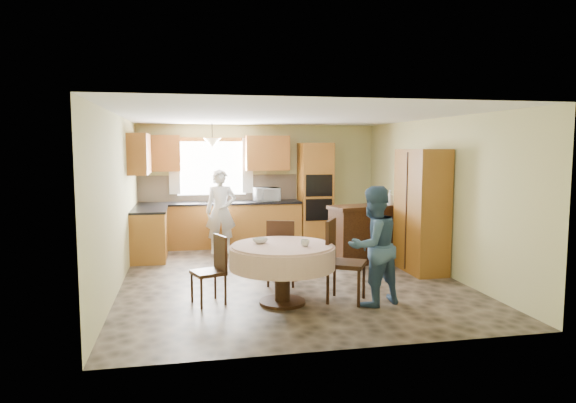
% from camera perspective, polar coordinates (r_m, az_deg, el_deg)
% --- Properties ---
extents(floor, '(5.00, 6.00, 0.01)m').
position_cam_1_polar(floor, '(8.17, -0.12, -8.33)').
color(floor, brown).
rests_on(floor, ground).
extents(ceiling, '(5.00, 6.00, 0.01)m').
position_cam_1_polar(ceiling, '(7.93, -0.12, 9.46)').
color(ceiling, white).
rests_on(ceiling, wall_back).
extents(wall_back, '(5.00, 0.02, 2.50)m').
position_cam_1_polar(wall_back, '(10.90, -3.22, 1.93)').
color(wall_back, tan).
rests_on(wall_back, floor).
extents(wall_front, '(5.00, 0.02, 2.50)m').
position_cam_1_polar(wall_front, '(5.07, 6.57, -2.80)').
color(wall_front, tan).
rests_on(wall_front, floor).
extents(wall_left, '(0.02, 6.00, 2.50)m').
position_cam_1_polar(wall_left, '(7.85, -18.31, 0.06)').
color(wall_left, tan).
rests_on(wall_left, floor).
extents(wall_right, '(0.02, 6.00, 2.50)m').
position_cam_1_polar(wall_right, '(8.79, 16.07, 0.73)').
color(wall_right, tan).
rests_on(wall_right, floor).
extents(window, '(1.40, 0.03, 1.10)m').
position_cam_1_polar(window, '(10.76, -8.51, 3.69)').
color(window, white).
rests_on(window, wall_back).
extents(curtain_left, '(0.22, 0.02, 1.15)m').
position_cam_1_polar(curtain_left, '(10.70, -12.52, 3.87)').
color(curtain_left, white).
rests_on(curtain_left, wall_back).
extents(curtain_right, '(0.22, 0.02, 1.15)m').
position_cam_1_polar(curtain_right, '(10.78, -4.50, 4.01)').
color(curtain_right, white).
rests_on(curtain_right, wall_back).
extents(base_cab_back, '(3.30, 0.60, 0.88)m').
position_cam_1_polar(base_cab_back, '(10.60, -7.52, -2.63)').
color(base_cab_back, '#B67330').
rests_on(base_cab_back, floor).
extents(counter_back, '(3.30, 0.64, 0.04)m').
position_cam_1_polar(counter_back, '(10.54, -7.56, -0.16)').
color(counter_back, black).
rests_on(counter_back, base_cab_back).
extents(base_cab_left, '(0.60, 1.20, 0.88)m').
position_cam_1_polar(base_cab_left, '(9.71, -15.14, -3.58)').
color(base_cab_left, '#B67330').
rests_on(base_cab_left, floor).
extents(counter_left, '(0.64, 1.20, 0.04)m').
position_cam_1_polar(counter_left, '(9.65, -15.21, -0.89)').
color(counter_left, black).
rests_on(counter_left, base_cab_left).
extents(backsplash, '(3.30, 0.02, 0.55)m').
position_cam_1_polar(backsplash, '(10.81, -7.68, 1.48)').
color(backsplash, tan).
rests_on(backsplash, wall_back).
extents(wall_cab_left, '(0.85, 0.33, 0.72)m').
position_cam_1_polar(wall_cab_left, '(10.61, -14.19, 5.22)').
color(wall_cab_left, '#AC5B2B').
rests_on(wall_cab_left, wall_back).
extents(wall_cab_right, '(0.90, 0.33, 0.72)m').
position_cam_1_polar(wall_cab_right, '(10.73, -2.32, 5.40)').
color(wall_cab_right, '#AC5B2B').
rests_on(wall_cab_right, wall_back).
extents(wall_cab_side, '(0.33, 1.20, 0.72)m').
position_cam_1_polar(wall_cab_side, '(9.59, -16.18, 5.10)').
color(wall_cab_side, '#AC5B2B').
rests_on(wall_cab_side, wall_left).
extents(oven_tower, '(0.66, 0.62, 2.12)m').
position_cam_1_polar(oven_tower, '(10.84, 3.05, 0.90)').
color(oven_tower, '#B67330').
rests_on(oven_tower, floor).
extents(oven_upper, '(0.56, 0.01, 0.45)m').
position_cam_1_polar(oven_upper, '(10.52, 3.48, 1.78)').
color(oven_upper, black).
rests_on(oven_upper, oven_tower).
extents(oven_lower, '(0.56, 0.01, 0.45)m').
position_cam_1_polar(oven_lower, '(10.57, 3.46, -0.92)').
color(oven_lower, black).
rests_on(oven_lower, oven_tower).
extents(pendant, '(0.36, 0.36, 0.18)m').
position_cam_1_polar(pendant, '(10.28, -8.41, 6.48)').
color(pendant, beige).
rests_on(pendant, ceiling).
extents(sideboard, '(1.43, 0.86, 0.95)m').
position_cam_1_polar(sideboard, '(9.18, 8.71, -3.75)').
color(sideboard, '#3B2210').
rests_on(sideboard, floor).
extents(space_heater, '(0.43, 0.33, 0.54)m').
position_cam_1_polar(space_heater, '(9.59, 8.86, -4.59)').
color(space_heater, black).
rests_on(space_heater, floor).
extents(cupboard, '(0.52, 1.05, 2.00)m').
position_cam_1_polar(cupboard, '(8.62, 14.61, -1.01)').
color(cupboard, '#B67330').
rests_on(cupboard, floor).
extents(dining_table, '(1.37, 1.37, 0.78)m').
position_cam_1_polar(dining_table, '(6.66, -0.63, -6.26)').
color(dining_table, '#3B2210').
rests_on(dining_table, floor).
extents(chair_left, '(0.49, 0.49, 0.89)m').
position_cam_1_polar(chair_left, '(6.79, -8.29, -7.11)').
color(chair_left, '#3B2210').
rests_on(chair_left, floor).
extents(chair_back, '(0.54, 0.54, 0.98)m').
position_cam_1_polar(chair_back, '(7.53, -0.73, -5.33)').
color(chair_back, '#3B2210').
rests_on(chair_back, floor).
extents(chair_right, '(0.64, 0.64, 1.08)m').
position_cam_1_polar(chair_right, '(6.82, 5.77, -6.08)').
color(chair_right, '#3B2210').
rests_on(chair_right, floor).
extents(framed_picture, '(0.06, 0.62, 0.51)m').
position_cam_1_polar(framed_picture, '(9.87, 12.62, 2.96)').
color(framed_picture, gold).
rests_on(framed_picture, wall_right).
extents(microwave, '(0.54, 0.40, 0.28)m').
position_cam_1_polar(microwave, '(10.58, -2.39, 0.79)').
color(microwave, silver).
rests_on(microwave, counter_back).
extents(person_sink, '(0.59, 0.39, 1.61)m').
position_cam_1_polar(person_sink, '(9.89, -7.47, -1.11)').
color(person_sink, silver).
rests_on(person_sink, floor).
extents(person_dining, '(0.91, 0.81, 1.54)m').
position_cam_1_polar(person_dining, '(6.68, 9.44, -4.88)').
color(person_dining, '#365376').
rests_on(person_dining, floor).
extents(bowl_sideboard, '(0.23, 0.23, 0.05)m').
position_cam_1_polar(bowl_sideboard, '(8.98, 6.34, -0.71)').
color(bowl_sideboard, '#B2B2B2').
rests_on(bowl_sideboard, sideboard).
extents(bottle_sideboard, '(0.13, 0.13, 0.32)m').
position_cam_1_polar(bottle_sideboard, '(9.25, 11.25, 0.27)').
color(bottle_sideboard, silver).
rests_on(bottle_sideboard, sideboard).
extents(cup_table, '(0.13, 0.13, 0.09)m').
position_cam_1_polar(cup_table, '(6.50, 1.91, -4.64)').
color(cup_table, '#B2B2B2').
rests_on(cup_table, dining_table).
extents(bowl_table, '(0.22, 0.22, 0.06)m').
position_cam_1_polar(bowl_table, '(6.73, -3.11, -4.38)').
color(bowl_table, '#B2B2B2').
rests_on(bowl_table, dining_table).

